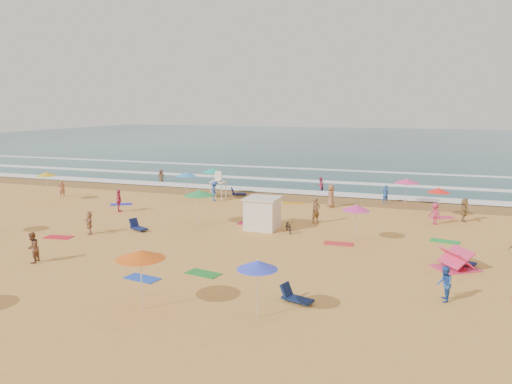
% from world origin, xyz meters
% --- Properties ---
extents(ground, '(220.00, 220.00, 0.00)m').
position_xyz_m(ground, '(0.00, 0.00, 0.00)').
color(ground, gold).
rests_on(ground, ground).
extents(ocean, '(220.00, 140.00, 0.18)m').
position_xyz_m(ocean, '(0.00, 84.00, 0.00)').
color(ocean, '#0C4756').
rests_on(ocean, ground).
extents(wet_sand, '(220.00, 220.00, 0.00)m').
position_xyz_m(wet_sand, '(0.00, 12.50, 0.01)').
color(wet_sand, olive).
rests_on(wet_sand, ground).
extents(surf_foam, '(200.00, 18.70, 0.05)m').
position_xyz_m(surf_foam, '(0.00, 21.32, 0.10)').
color(surf_foam, white).
rests_on(surf_foam, ground).
extents(cabana, '(2.00, 2.00, 2.00)m').
position_xyz_m(cabana, '(1.31, 0.81, 1.00)').
color(cabana, silver).
rests_on(cabana, ground).
extents(cabana_roof, '(2.20, 2.20, 0.12)m').
position_xyz_m(cabana_roof, '(1.31, 0.81, 2.06)').
color(cabana_roof, silver).
rests_on(cabana_roof, cabana).
extents(bicycle, '(1.18, 1.59, 0.80)m').
position_xyz_m(bicycle, '(3.21, 0.51, 0.40)').
color(bicycle, black).
rests_on(bicycle, ground).
extents(lifeguard_stand, '(1.20, 1.20, 2.10)m').
position_xyz_m(lifeguard_stand, '(-5.65, 9.54, 1.05)').
color(lifeguard_stand, white).
rests_on(lifeguard_stand, ground).
extents(beach_umbrellas, '(48.39, 31.95, 0.75)m').
position_xyz_m(beach_umbrellas, '(5.39, 0.02, 2.18)').
color(beach_umbrellas, blue).
rests_on(beach_umbrellas, ground).
extents(loungers, '(51.86, 26.42, 0.34)m').
position_xyz_m(loungers, '(2.76, -2.30, 0.17)').
color(loungers, '#0E1347').
rests_on(loungers, ground).
extents(towels, '(30.20, 21.38, 0.03)m').
position_xyz_m(towels, '(2.73, -0.69, 0.01)').
color(towels, red).
rests_on(towels, ground).
extents(beachgoers, '(53.23, 27.89, 2.11)m').
position_xyz_m(beachgoers, '(0.50, 4.42, 0.77)').
color(beachgoers, blue).
rests_on(beachgoers, ground).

